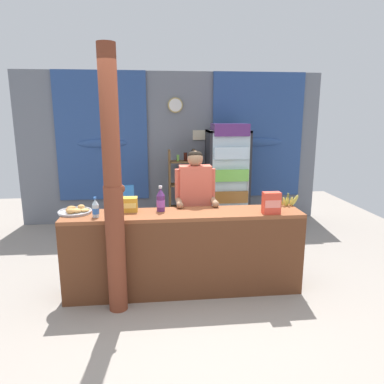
{
  "coord_description": "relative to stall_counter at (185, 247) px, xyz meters",
  "views": [
    {
      "loc": [
        -0.34,
        -3.42,
        2.02
      ],
      "look_at": [
        0.09,
        0.64,
        1.11
      ],
      "focal_mm": 33.23,
      "sensor_mm": 36.0,
      "label": 1
    }
  ],
  "objects": [
    {
      "name": "snack_box_choco_powder",
      "position": [
        -0.63,
        0.21,
        0.46
      ],
      "size": [
        0.23,
        0.13,
        0.16
      ],
      "color": "gold",
      "rests_on": "stall_counter"
    },
    {
      "name": "soda_bottle_grape_soda",
      "position": [
        -0.25,
        0.19,
        0.5
      ],
      "size": [
        0.1,
        0.1,
        0.29
      ],
      "color": "#56286B",
      "rests_on": "stall_counter"
    },
    {
      "name": "pastry_tray",
      "position": [
        -1.2,
        0.2,
        0.4
      ],
      "size": [
        0.36,
        0.36,
        0.07
      ],
      "color": "#BCBCC1",
      "rests_on": "stall_counter"
    },
    {
      "name": "soda_bottle_water",
      "position": [
        -0.94,
        0.02,
        0.47
      ],
      "size": [
        0.07,
        0.07,
        0.22
      ],
      "color": "silver",
      "rests_on": "stall_counter"
    },
    {
      "name": "back_wall_curtained",
      "position": [
        0.06,
        2.94,
        0.85
      ],
      "size": [
        5.55,
        0.22,
        2.76
      ],
      "color": "slate",
      "rests_on": "ground"
    },
    {
      "name": "snack_box_crackers",
      "position": [
        0.95,
        -0.05,
        0.5
      ],
      "size": [
        0.19,
        0.11,
        0.24
      ],
      "color": "#E5422D",
      "rests_on": "stall_counter"
    },
    {
      "name": "bottle_shelf_rack",
      "position": [
        0.17,
        2.55,
        0.16
      ],
      "size": [
        0.48,
        0.28,
        1.4
      ],
      "color": "brown",
      "rests_on": "ground"
    },
    {
      "name": "ground_plane",
      "position": [
        0.03,
        0.99,
        -0.57
      ],
      "size": [
        8.25,
        8.25,
        0.0
      ],
      "primitive_type": "plane",
      "color": "gray"
    },
    {
      "name": "plastic_lawn_chair",
      "position": [
        -0.86,
        2.0,
        -0.07
      ],
      "size": [
        0.49,
        0.49,
        0.86
      ],
      "color": "#3884D6",
      "rests_on": "ground"
    },
    {
      "name": "banana_bunch",
      "position": [
        1.26,
        0.25,
        0.44
      ],
      "size": [
        0.28,
        0.06,
        0.16
      ],
      "color": "#CCC14C",
      "rests_on": "stall_counter"
    },
    {
      "name": "timber_post",
      "position": [
        -0.72,
        -0.23,
        0.7
      ],
      "size": [
        0.21,
        0.19,
        2.65
      ],
      "color": "brown",
      "rests_on": "ground"
    },
    {
      "name": "stall_counter",
      "position": [
        0.0,
        0.0,
        0.0
      ],
      "size": [
        2.65,
        0.49,
        0.94
      ],
      "color": "brown",
      "rests_on": "ground"
    },
    {
      "name": "drink_fridge",
      "position": [
        0.96,
        2.33,
        0.45
      ],
      "size": [
        0.71,
        0.64,
        1.86
      ],
      "color": "#232328",
      "rests_on": "ground"
    },
    {
      "name": "shopkeeper",
      "position": [
        0.18,
        0.54,
        0.42
      ],
      "size": [
        0.5,
        0.42,
        1.58
      ],
      "color": "#28282D",
      "rests_on": "ground"
    }
  ]
}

